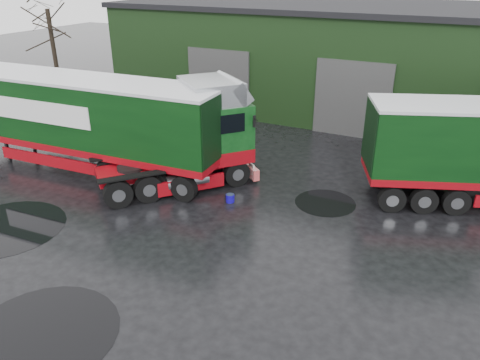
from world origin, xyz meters
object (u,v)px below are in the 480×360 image
(trailer_left, at_px, (81,124))
(wash_bucket, at_px, (230,198))
(warehouse, at_px, (378,58))
(tree_back_a, at_px, (310,12))
(hero_tractor, at_px, (170,136))
(tree_left, at_px, (52,37))

(trailer_left, bearing_deg, wash_bucket, -93.86)
(trailer_left, xyz_separation_m, wash_bucket, (7.40, -0.07, -1.93))
(warehouse, height_order, trailer_left, warehouse)
(warehouse, relative_size, tree_back_a, 3.41)
(tree_back_a, bearing_deg, hero_tractor, -83.25)
(hero_tractor, height_order, tree_back_a, tree_back_a)
(trailer_left, xyz_separation_m, tree_back_a, (1.50, 25.73, 2.67))
(warehouse, xyz_separation_m, tree_back_a, (-8.00, 10.00, 1.59))
(wash_bucket, xyz_separation_m, tree_left, (-16.90, 7.80, 4.09))
(warehouse, bearing_deg, tree_left, -157.17)
(warehouse, distance_m, hero_tractor, 16.31)
(hero_tractor, relative_size, tree_left, 0.82)
(warehouse, distance_m, tree_left, 20.64)
(trailer_left, relative_size, tree_back_a, 1.41)
(trailer_left, height_order, wash_bucket, trailer_left)
(warehouse, relative_size, hero_tractor, 4.64)
(tree_left, bearing_deg, tree_back_a, 58.57)
(warehouse, height_order, hero_tractor, warehouse)
(tree_left, xyz_separation_m, tree_back_a, (11.00, 18.00, 0.50))
(hero_tractor, bearing_deg, warehouse, 112.18)
(hero_tractor, relative_size, trailer_left, 0.52)
(hero_tractor, bearing_deg, trailer_left, -137.12)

